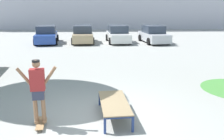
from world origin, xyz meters
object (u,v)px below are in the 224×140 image
object	(u,v)px
car_tan	(83,35)
skate_box	(114,103)
skater	(38,87)
car_silver	(154,35)
car_white	(118,35)
skateboard	(41,123)
car_blue	(47,35)

from	to	relation	value
car_tan	skate_box	bearing A→B (deg)	-82.42
skater	car_silver	distance (m)	16.65
car_white	skateboard	bearing A→B (deg)	-101.04
skateboard	skater	distance (m)	0.99
car_silver	skateboard	bearing A→B (deg)	-111.87
skate_box	car_tan	size ratio (longest dim) A/B	0.45
skater	car_blue	bearing A→B (deg)	101.61
skate_box	skater	world-z (taller)	skater
car_white	car_silver	xyz separation A→B (m)	(3.13, -0.28, 0.00)
car_white	car_tan	bearing A→B (deg)	179.54
skateboard	skater	xyz separation A→B (m)	(-0.00, 0.00, 0.99)
skate_box	car_blue	distance (m)	15.97
skater	car_tan	distance (m)	15.75
car_tan	car_white	xyz separation A→B (m)	(3.13, -0.03, 0.00)
skate_box	car_white	size ratio (longest dim) A/B	0.45
skate_box	car_white	bearing A→B (deg)	85.88
skater	car_tan	bearing A→B (deg)	90.23
skater	car_silver	size ratio (longest dim) A/B	0.39
skateboard	car_silver	distance (m)	16.65
skater	car_white	world-z (taller)	skater
car_blue	car_tan	world-z (taller)	same
car_tan	car_white	world-z (taller)	same
skateboard	car_blue	distance (m)	15.91
skate_box	car_blue	size ratio (longest dim) A/B	0.45
skateboard	car_blue	world-z (taller)	car_blue
car_blue	car_white	size ratio (longest dim) A/B	1.02
skateboard	car_white	size ratio (longest dim) A/B	0.19
skateboard	skater	world-z (taller)	skater
car_blue	car_silver	distance (m)	9.40
skate_box	car_blue	world-z (taller)	car_blue
skateboard	car_silver	world-z (taller)	car_silver
car_blue	car_tan	xyz separation A→B (m)	(3.14, 0.18, 0.00)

